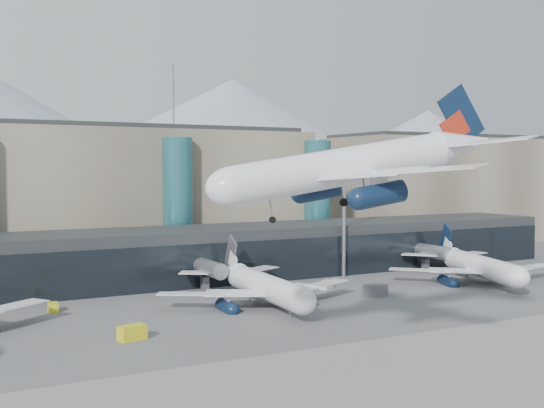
{
  "coord_description": "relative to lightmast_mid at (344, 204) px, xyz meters",
  "views": [
    {
      "loc": [
        -45.56,
        -63.28,
        21.45
      ],
      "look_at": [
        5.36,
        32.0,
        15.79
      ],
      "focal_mm": 45.0,
      "sensor_mm": 36.0,
      "label": 1
    }
  ],
  "objects": [
    {
      "name": "veh_c",
      "position": [
        -6.93,
        -19.67,
        -13.4
      ],
      "size": [
        3.87,
        2.33,
        2.04
      ],
      "primitive_type": "cube",
      "rotation": [
        0.0,
        0.0,
        -0.11
      ],
      "color": "#515156",
      "rests_on": "ground"
    },
    {
      "name": "veh_d",
      "position": [
        -10.41,
        -9.89,
        -13.66
      ],
      "size": [
        3.02,
        2.57,
        1.52
      ],
      "primitive_type": "cube",
      "rotation": [
        0.0,
        0.0,
        0.53
      ],
      "color": "#BDBDBD",
      "rests_on": "ground"
    },
    {
      "name": "lightmast_mid",
      "position": [
        0.0,
        0.0,
        0.0
      ],
      "size": [
        3.0,
        1.2,
        25.6
      ],
      "color": "slate",
      "rests_on": "ground"
    },
    {
      "name": "veh_h",
      "position": [
        -51.37,
        -28.92,
        -13.48
      ],
      "size": [
        3.72,
        2.56,
        1.87
      ],
      "primitive_type": "cube",
      "rotation": [
        0.0,
        0.0,
        0.25
      ],
      "color": "gold",
      "rests_on": "ground"
    },
    {
      "name": "ground",
      "position": [
        -30.0,
        -48.0,
        -14.42
      ],
      "size": [
        900.0,
        900.0,
        0.0
      ],
      "primitive_type": "plane",
      "color": "#515154",
      "rests_on": "ground"
    },
    {
      "name": "veh_g",
      "position": [
        -22.13,
        -8.74,
        -13.76
      ],
      "size": [
        1.93,
        2.54,
        1.31
      ],
      "primitive_type": "cube",
      "rotation": [
        0.0,
        0.0,
        -1.27
      ],
      "color": "#BDBDBD",
      "rests_on": "ground"
    },
    {
      "name": "veh_b",
      "position": [
        -56.94,
        -6.8,
        -13.74
      ],
      "size": [
        1.65,
        2.47,
        1.35
      ],
      "primitive_type": "cube",
      "rotation": [
        0.0,
        0.0,
        1.48
      ],
      "color": "gold",
      "rests_on": "ground"
    },
    {
      "name": "teal_towers",
      "position": [
        -44.99,
        26.01,
        -0.41
      ],
      "size": [
        116.4,
        19.4,
        46.0
      ],
      "color": "#27696F",
      "rests_on": "ground"
    },
    {
      "name": "mountain_ridge",
      "position": [
        -14.03,
        332.0,
        31.33
      ],
      "size": [
        910.0,
        400.0,
        110.0
      ],
      "color": "gray",
      "rests_on": "ground"
    },
    {
      "name": "terminal_east",
      "position": [
        65.0,
        42.0,
        1.03
      ],
      "size": [
        70.0,
        30.0,
        31.0
      ],
      "color": "gray",
      "rests_on": "ground"
    },
    {
      "name": "jet_parked_right",
      "position": [
        18.99,
        -15.64,
        -10.12
      ],
      "size": [
        33.65,
        35.43,
        11.38
      ],
      "rotation": [
        0.0,
        0.0,
        1.26
      ],
      "color": "silver",
      "rests_on": "ground"
    },
    {
      "name": "runway_strip",
      "position": [
        -30.0,
        -63.0,
        -14.4
      ],
      "size": [
        400.0,
        40.0,
        0.04
      ],
      "primitive_type": "cube",
      "color": "slate",
      "rests_on": "ground"
    },
    {
      "name": "terminal_main",
      "position": [
        -55.0,
        42.0,
        1.03
      ],
      "size": [
        130.0,
        30.0,
        31.0
      ],
      "color": "gray",
      "rests_on": "ground"
    },
    {
      "name": "hero_jet",
      "position": [
        -31.58,
        -51.29,
        8.56
      ],
      "size": [
        35.53,
        35.86,
        11.6
      ],
      "rotation": [
        0.0,
        -0.15,
        -0.1
      ],
      "color": "silver",
      "rests_on": "ground"
    },
    {
      "name": "runway_markings",
      "position": [
        -30.0,
        -63.0,
        -14.37
      ],
      "size": [
        128.0,
        1.0,
        0.02
      ],
      "color": "gold",
      "rests_on": "ground"
    },
    {
      "name": "concourse",
      "position": [
        -30.02,
        9.73,
        -9.45
      ],
      "size": [
        170.0,
        27.0,
        10.0
      ],
      "color": "black",
      "rests_on": "ground"
    },
    {
      "name": "jet_parked_mid",
      "position": [
        -26.97,
        -15.59,
        -10.19
      ],
      "size": [
        34.66,
        34.02,
        11.18
      ],
      "rotation": [
        0.0,
        0.0,
        1.5
      ],
      "color": "silver",
      "rests_on": "ground"
    },
    {
      "name": "veh_e",
      "position": [
        26.75,
        -14.13,
        -13.46
      ],
      "size": [
        3.86,
        3.1,
        1.91
      ],
      "primitive_type": "cube",
      "rotation": [
        0.0,
        0.0,
        -0.41
      ],
      "color": "gold",
      "rests_on": "ground"
    }
  ]
}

